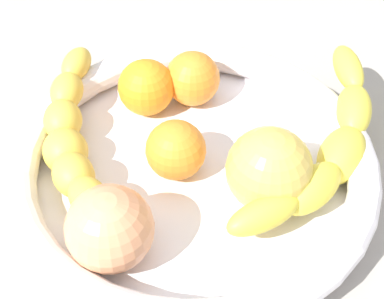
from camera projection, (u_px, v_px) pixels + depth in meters
kitchen_counter at (192, 199)px, 53.89cm from camera, size 120.00×120.00×3.00cm
fruit_bowl at (192, 170)px, 50.92cm from camera, size 31.95×31.95×4.96cm
banana_draped_left at (74, 143)px, 49.95cm from camera, size 15.72×19.38×4.77cm
banana_draped_right at (330, 146)px, 49.97cm from camera, size 26.33×9.62×4.44cm
orange_front at (176, 150)px, 49.53cm from camera, size 5.21×5.21×5.21cm
orange_mid_left at (146, 87)px, 54.90cm from camera, size 5.36×5.36×5.36cm
orange_mid_right at (192, 78)px, 55.82cm from camera, size 5.30×5.30×5.30cm
apple_yellow at (269, 169)px, 46.81cm from camera, size 7.06×7.06×7.06cm
peach_blush at (106, 226)px, 43.25cm from camera, size 6.71×6.71×6.71cm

